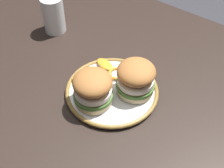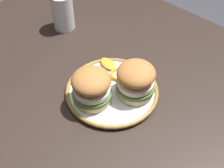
# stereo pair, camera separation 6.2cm
# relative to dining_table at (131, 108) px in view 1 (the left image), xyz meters

# --- Properties ---
(dining_table) EXTENTS (1.36, 0.90, 0.71)m
(dining_table) POSITION_rel_dining_table_xyz_m (0.00, 0.00, 0.00)
(dining_table) COLOR black
(dining_table) RESTS_ON ground
(dinner_plate) EXTENTS (0.27, 0.27, 0.02)m
(dinner_plate) POSITION_rel_dining_table_xyz_m (0.04, 0.05, 0.10)
(dinner_plate) COLOR white
(dinner_plate) RESTS_ON dining_table
(sandwich_half_left) EXTENTS (0.15, 0.15, 0.10)m
(sandwich_half_left) POSITION_rel_dining_table_xyz_m (-0.01, 0.01, 0.16)
(sandwich_half_left) COLOR beige
(sandwich_half_left) RESTS_ON dinner_plate
(sandwich_half_right) EXTENTS (0.14, 0.14, 0.10)m
(sandwich_half_right) POSITION_rel_dining_table_xyz_m (0.06, 0.11, 0.16)
(sandwich_half_right) COLOR beige
(sandwich_half_right) RESTS_ON dinner_plate
(orange_peel_curled) EXTENTS (0.07, 0.07, 0.01)m
(orange_peel_curled) POSITION_rel_dining_table_xyz_m (0.06, -0.01, 0.11)
(orange_peel_curled) COLOR orange
(orange_peel_curled) RESTS_ON dinner_plate
(orange_peel_strip_long) EXTENTS (0.07, 0.06, 0.01)m
(orange_peel_strip_long) POSITION_rel_dining_table_xyz_m (0.13, 0.07, 0.11)
(orange_peel_strip_long) COLOR orange
(orange_peel_strip_long) RESTS_ON dinner_plate
(orange_peel_strip_short) EXTENTS (0.07, 0.05, 0.01)m
(orange_peel_strip_short) POSITION_rel_dining_table_xyz_m (0.12, -0.02, 0.11)
(orange_peel_strip_short) COLOR orange
(orange_peel_strip_short) RESTS_ON dinner_plate
(drinking_glass) EXTENTS (0.08, 0.08, 0.13)m
(drinking_glass) POSITION_rel_dining_table_xyz_m (0.38, -0.08, 0.15)
(drinking_glass) COLOR white
(drinking_glass) RESTS_ON dining_table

